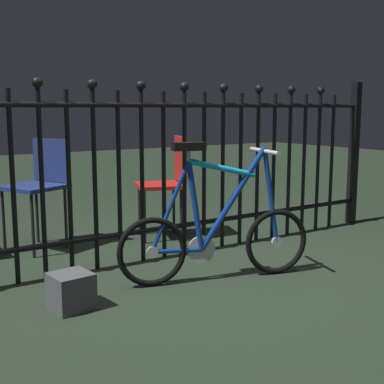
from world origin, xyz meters
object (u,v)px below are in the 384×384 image
object	(u,v)px
chair_navy	(41,180)
display_crate	(71,291)
bicycle	(216,232)
chair_red	(169,177)

from	to	relation	value
chair_navy	display_crate	distance (m)	1.44
chair_navy	bicycle	bearing A→B (deg)	-64.69
bicycle	chair_red	xyz separation A→B (m)	(0.33, 1.11, 0.21)
chair_navy	display_crate	bearing A→B (deg)	-102.16
bicycle	chair_navy	size ratio (longest dim) A/B	1.45
chair_red	bicycle	bearing A→B (deg)	-106.52
chair_navy	chair_red	xyz separation A→B (m)	(0.99, -0.28, -0.02)
bicycle	chair_navy	xyz separation A→B (m)	(-0.66, 1.39, 0.23)
bicycle	chair_navy	distance (m)	1.56
chair_red	display_crate	xyz separation A→B (m)	(-1.28, -1.06, -0.42)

